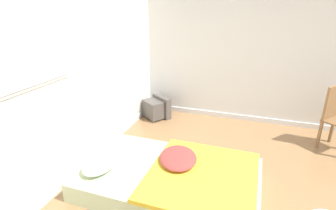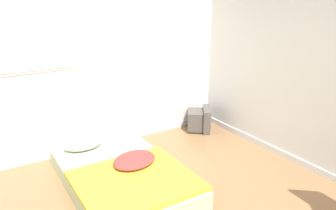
{
  "view_description": "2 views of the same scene",
  "coord_description": "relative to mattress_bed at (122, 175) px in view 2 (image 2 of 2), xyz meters",
  "views": [
    {
      "loc": [
        -2.13,
        0.59,
        1.98
      ],
      "look_at": [
        1.22,
        1.73,
        0.63
      ],
      "focal_mm": 28.0,
      "sensor_mm": 36.0,
      "label": 1
    },
    {
      "loc": [
        -1.13,
        -1.86,
        2.19
      ],
      "look_at": [
        1.11,
        1.7,
        0.78
      ],
      "focal_mm": 35.0,
      "sensor_mm": 36.0,
      "label": 2
    }
  ],
  "objects": [
    {
      "name": "wall_back",
      "position": [
        -0.25,
        1.22,
        1.15
      ],
      "size": [
        7.42,
        0.08,
        2.6
      ],
      "color": "white",
      "rests_on": "ground_plane"
    },
    {
      "name": "mattress_bed",
      "position": [
        0.0,
        0.0,
        0.0
      ],
      "size": [
        1.27,
        1.98,
        0.37
      ],
      "color": "beige",
      "rests_on": "ground_plane"
    },
    {
      "name": "crt_tv",
      "position": [
        1.86,
        0.89,
        0.04
      ],
      "size": [
        0.55,
        0.56,
        0.39
      ],
      "color": "#56514C",
      "rests_on": "ground_plane"
    }
  ]
}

